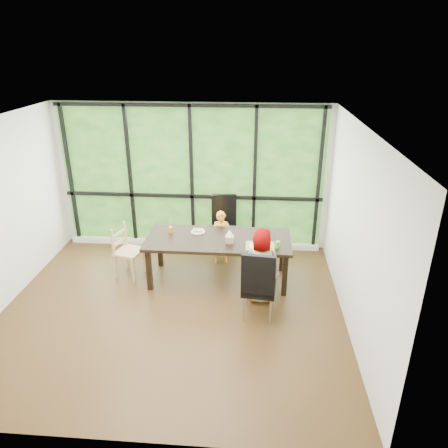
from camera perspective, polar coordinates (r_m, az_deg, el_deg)
The scene contains 22 objects.
ground at distance 6.41m, azimuth -6.98°, elevation -11.44°, with size 5.00×5.00×0.00m, color black.
back_wall at distance 7.82m, azimuth -4.33°, elevation 6.32°, with size 5.00×5.00×0.00m, color silver.
foliage_backdrop at distance 7.80m, azimuth -4.35°, elevation 6.28°, with size 4.80×0.02×2.65m, color #1C4B15.
window_mullions at distance 7.77m, azimuth -4.39°, elevation 6.19°, with size 4.80×0.06×2.65m, color black, non-canonical shape.
window_sill at distance 8.21m, azimuth -4.16°, elevation -2.59°, with size 4.80×0.12×0.10m, color silver.
dining_table at distance 6.92m, azimuth -0.76°, elevation -4.78°, with size 2.32×0.98×0.75m, color black.
chair_window_leather at distance 7.72m, azimuth 0.06°, elevation -0.25°, with size 0.46×0.46×1.08m, color black.
chair_interior_leather at distance 5.97m, azimuth 4.80°, elevation -8.00°, with size 0.46×0.46×1.08m, color black.
chair_end_beech at distance 7.16m, azimuth -12.73°, elevation -3.67°, with size 0.42×0.40×0.90m, color tan.
child_toddler at distance 7.39m, azimuth -0.35°, elevation -1.86°, with size 0.35×0.23×0.97m, color orange.
child_older at distance 6.31m, azimuth 5.01°, elevation -5.67°, with size 0.57×0.37×1.17m, color slate.
placemat at distance 6.52m, azimuth 4.91°, elevation -2.97°, with size 0.44×0.32×0.01m, color tan.
plate_far at distance 6.98m, azimuth -3.53°, elevation -1.04°, with size 0.23×0.23×0.01m, color white.
plate_near at distance 6.51m, azimuth 4.35°, elevation -2.95°, with size 0.22×0.22×0.01m, color white.
orange_cup at distance 6.98m, azimuth -7.25°, elevation -0.79°, with size 0.07×0.07×0.10m, color orange.
green_cup at distance 6.48m, azimuth 7.27°, elevation -2.79°, with size 0.07×0.07×0.11m, color #52D824.
tissue_box at distance 6.60m, azimuth 0.76°, elevation -2.06°, with size 0.13×0.13×0.11m, color tan.
crepe_rolls_far at distance 6.97m, azimuth -3.54°, elevation -0.86°, with size 0.20×0.12×0.04m, color tan, non-canonical shape.
crepe_rolls_near at distance 6.50m, azimuth 4.36°, elevation -2.75°, with size 0.05×0.12×0.04m, color tan, non-canonical shape.
straw_white at distance 6.94m, azimuth -7.29°, elevation -0.10°, with size 0.01×0.01×0.20m, color white.
straw_pink at distance 6.44m, azimuth 7.31°, elevation -2.04°, with size 0.01×0.01×0.20m, color pink.
tissue at distance 6.55m, azimuth 0.77°, elevation -1.19°, with size 0.12×0.12×0.11m, color white.
Camera 1 is at (1.17, -5.14, 3.65)m, focal length 33.74 mm.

